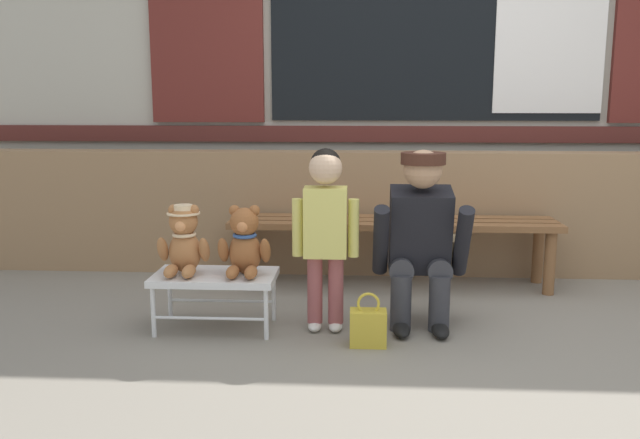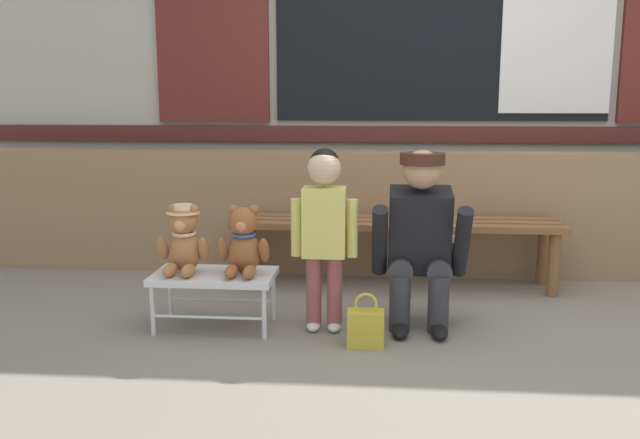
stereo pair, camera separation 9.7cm
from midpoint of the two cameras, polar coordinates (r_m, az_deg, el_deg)
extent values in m
plane|color=gray|center=(3.40, 13.23, -10.64)|extent=(60.00, 60.00, 0.00)
cube|color=#997551|center=(4.66, 11.00, 0.51)|extent=(7.41, 0.25, 0.85)
cube|color=#B7B2A3|center=(5.14, 10.86, 15.31)|extent=(7.56, 0.20, 3.34)
cube|color=#56231E|center=(5.01, 10.72, 7.22)|extent=(6.96, 0.04, 0.12)
cube|color=black|center=(5.04, 11.03, 16.35)|extent=(2.40, 0.03, 1.40)
cube|color=white|center=(5.17, 20.39, 15.76)|extent=(0.78, 0.02, 1.29)
cube|color=maroon|center=(5.14, -8.74, 16.29)|extent=(0.84, 0.05, 1.43)
cube|color=brown|center=(4.14, 7.24, -0.66)|extent=(2.10, 0.11, 0.04)
cube|color=brown|center=(4.28, 7.17, -0.31)|extent=(2.10, 0.11, 0.04)
cube|color=brown|center=(4.42, 7.10, 0.03)|extent=(2.10, 0.11, 0.04)
cylinder|color=brown|center=(4.26, -6.00, -3.35)|extent=(0.07, 0.07, 0.40)
cylinder|color=brown|center=(4.53, -5.33, -2.53)|extent=(0.07, 0.07, 0.40)
cylinder|color=brown|center=(4.34, 20.10, -3.69)|extent=(0.07, 0.07, 0.40)
cylinder|color=brown|center=(4.60, 19.21, -2.86)|extent=(0.07, 0.07, 0.40)
cube|color=silver|center=(3.54, -8.32, -4.86)|extent=(0.64, 0.36, 0.04)
cylinder|color=silver|center=(3.52, -13.46, -7.66)|extent=(0.02, 0.02, 0.26)
cylinder|color=silver|center=(3.79, -12.03, -6.30)|extent=(0.02, 0.02, 0.26)
cylinder|color=silver|center=(3.39, -4.01, -8.12)|extent=(0.02, 0.02, 0.26)
cylinder|color=silver|center=(3.67, -3.28, -6.66)|extent=(0.02, 0.02, 0.26)
cylinder|color=silver|center=(3.45, -8.82, -8.34)|extent=(0.58, 0.02, 0.02)
cylinder|color=silver|center=(3.73, -7.72, -6.89)|extent=(0.58, 0.02, 0.02)
ellipsoid|color=#A86B3D|center=(3.57, -10.80, -2.70)|extent=(0.17, 0.14, 0.22)
sphere|color=#A86B3D|center=(3.52, -10.94, -0.10)|extent=(0.15, 0.15, 0.15)
sphere|color=#E1955B|center=(3.48, -11.17, -0.45)|extent=(0.06, 0.06, 0.06)
sphere|color=#A86B3D|center=(3.54, -11.74, 0.88)|extent=(0.06, 0.06, 0.06)
ellipsoid|color=#A86B3D|center=(3.57, -12.65, -2.44)|extent=(0.06, 0.11, 0.16)
ellipsoid|color=#A86B3D|center=(3.49, -12.01, -4.29)|extent=(0.06, 0.15, 0.06)
sphere|color=#A86B3D|center=(3.51, -10.10, 0.86)|extent=(0.06, 0.06, 0.06)
ellipsoid|color=#A86B3D|center=(3.51, -9.22, -2.54)|extent=(0.06, 0.11, 0.16)
ellipsoid|color=#A86B3D|center=(3.46, -10.53, -4.35)|extent=(0.06, 0.15, 0.06)
torus|color=beige|center=(3.54, -10.88, -1.22)|extent=(0.13, 0.13, 0.02)
cylinder|color=beige|center=(3.52, -10.94, 0.58)|extent=(0.17, 0.17, 0.01)
cylinder|color=beige|center=(3.52, -10.95, 0.94)|extent=(0.10, 0.10, 0.04)
ellipsoid|color=#93562D|center=(3.49, -5.74, -2.83)|extent=(0.17, 0.14, 0.22)
sphere|color=#93562D|center=(3.45, -5.82, -0.18)|extent=(0.15, 0.15, 0.15)
sphere|color=#C87B48|center=(3.40, -5.98, -0.54)|extent=(0.06, 0.06, 0.06)
sphere|color=#93562D|center=(3.46, -6.66, 0.82)|extent=(0.06, 0.06, 0.06)
ellipsoid|color=#93562D|center=(3.48, -7.62, -2.58)|extent=(0.06, 0.11, 0.16)
ellipsoid|color=#93562D|center=(3.41, -6.85, -4.47)|extent=(0.06, 0.15, 0.06)
sphere|color=#93562D|center=(3.44, -4.95, 0.79)|extent=(0.06, 0.06, 0.06)
ellipsoid|color=#93562D|center=(3.44, -4.04, -2.66)|extent=(0.06, 0.11, 0.16)
ellipsoid|color=#93562D|center=(3.39, -5.30, -4.52)|extent=(0.06, 0.15, 0.06)
torus|color=#335699|center=(3.47, -5.78, -1.32)|extent=(0.13, 0.13, 0.02)
cylinder|color=#994C4C|center=(3.49, 0.25, -6.04)|extent=(0.08, 0.08, 0.36)
ellipsoid|color=silver|center=(3.53, 0.22, -9.17)|extent=(0.07, 0.12, 0.05)
cylinder|color=#994C4C|center=(3.48, 2.07, -6.08)|extent=(0.08, 0.08, 0.36)
ellipsoid|color=silver|center=(3.52, 2.03, -9.22)|extent=(0.07, 0.12, 0.05)
cube|color=#DBD166|center=(3.40, 1.18, -0.22)|extent=(0.22, 0.15, 0.36)
cylinder|color=#DBD166|center=(3.42, -1.25, -0.68)|extent=(0.06, 0.06, 0.30)
cylinder|color=#DBD166|center=(3.40, 3.62, -0.76)|extent=(0.06, 0.06, 0.30)
sphere|color=#DBB28E|center=(3.36, 1.20, 4.48)|extent=(0.17, 0.17, 0.17)
sphere|color=black|center=(3.37, 1.21, 4.84)|extent=(0.16, 0.16, 0.16)
cylinder|color=#333338|center=(3.52, 7.69, -7.18)|extent=(0.11, 0.11, 0.30)
cylinder|color=#333338|center=(3.60, 7.65, -3.94)|extent=(0.13, 0.32, 0.13)
ellipsoid|color=black|center=(3.48, 7.70, -9.46)|extent=(0.09, 0.20, 0.06)
cylinder|color=#333338|center=(3.53, 10.95, -7.20)|extent=(0.11, 0.11, 0.30)
cylinder|color=#333338|center=(3.62, 10.82, -3.97)|extent=(0.13, 0.32, 0.13)
ellipsoid|color=black|center=(3.49, 11.02, -9.47)|extent=(0.09, 0.20, 0.06)
cube|color=black|center=(3.54, 9.37, -0.93)|extent=(0.32, 0.30, 0.47)
cylinder|color=black|center=(3.44, 5.98, -1.85)|extent=(0.08, 0.28, 0.40)
cylinder|color=black|center=(3.47, 12.93, -1.94)|extent=(0.08, 0.28, 0.40)
sphere|color=tan|center=(3.42, 9.61, 4.27)|extent=(0.20, 0.20, 0.20)
cylinder|color=#422319|center=(3.42, 9.64, 5.19)|extent=(0.23, 0.23, 0.06)
cube|color=brown|center=(3.67, 12.16, -2.84)|extent=(0.10, 0.22, 0.16)
cube|color=gold|center=(3.31, 4.80, -9.34)|extent=(0.18, 0.11, 0.18)
torus|color=gold|center=(3.27, 4.84, -7.28)|extent=(0.11, 0.01, 0.11)
camera|label=1|loc=(0.05, -89.24, 0.14)|focal=37.12mm
camera|label=2|loc=(0.05, 90.76, -0.14)|focal=37.12mm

